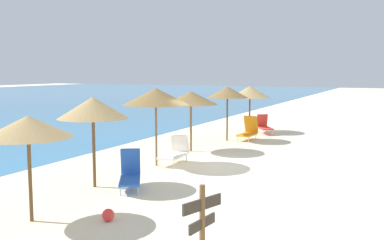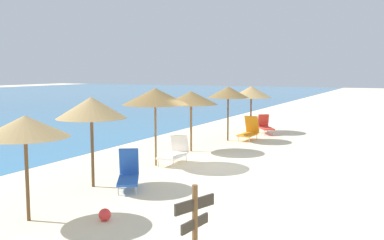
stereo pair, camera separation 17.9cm
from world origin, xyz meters
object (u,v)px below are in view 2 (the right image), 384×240
(lounge_chair_1, at_px, (265,126))
(wooden_signpost, at_px, (195,228))
(beach_umbrella_1, at_px, (91,108))
(lounge_chair_3, at_px, (128,173))
(beach_umbrella_0, at_px, (25,127))
(beach_umbrella_4, at_px, (228,92))
(beach_umbrella_5, at_px, (251,92))
(lounge_chair_0, at_px, (249,131))
(beach_ball, at_px, (105,215))
(beach_umbrella_3, at_px, (191,98))
(lounge_chair_2, at_px, (175,152))
(beach_umbrella_2, at_px, (155,97))

(lounge_chair_1, height_order, wooden_signpost, wooden_signpost)
(beach_umbrella_1, bearing_deg, lounge_chair_3, -72.15)
(lounge_chair_3, bearing_deg, beach_umbrella_1, -13.14)
(beach_umbrella_0, height_order, wooden_signpost, beach_umbrella_0)
(beach_umbrella_4, distance_m, beach_umbrella_5, 3.44)
(lounge_chair_0, bearing_deg, beach_ball, 95.78)
(beach_umbrella_5, height_order, lounge_chair_0, beach_umbrella_5)
(lounge_chair_3, bearing_deg, beach_umbrella_4, -117.12)
(lounge_chair_1, bearing_deg, beach_umbrella_0, 54.41)
(beach_umbrella_0, xyz_separation_m, beach_ball, (0.75, -1.57, -2.02))
(lounge_chair_1, relative_size, lounge_chair_3, 0.97)
(beach_umbrella_3, xyz_separation_m, lounge_chair_2, (-2.53, -0.56, -1.85))
(beach_umbrella_4, bearing_deg, lounge_chair_0, -53.27)
(wooden_signpost, bearing_deg, beach_umbrella_4, 37.82)
(beach_umbrella_4, distance_m, lounge_chair_2, 6.27)
(beach_umbrella_1, xyz_separation_m, lounge_chair_1, (12.96, -1.37, -1.90))
(beach_umbrella_4, bearing_deg, beach_umbrella_1, 177.82)
(beach_umbrella_0, distance_m, beach_ball, 2.67)
(beach_umbrella_1, relative_size, wooden_signpost, 1.58)
(beach_umbrella_3, xyz_separation_m, lounge_chair_0, (4.08, -1.21, -1.82))
(lounge_chair_2, bearing_deg, lounge_chair_3, 91.80)
(beach_umbrella_0, bearing_deg, beach_umbrella_3, 3.21)
(beach_umbrella_0, relative_size, beach_umbrella_3, 0.95)
(lounge_chair_2, distance_m, beach_ball, 6.46)
(beach_umbrella_0, height_order, beach_umbrella_1, beach_umbrella_1)
(lounge_chair_1, bearing_deg, beach_umbrella_1, 51.20)
(beach_umbrella_4, xyz_separation_m, lounge_chair_0, (0.66, -0.88, -1.92))
(beach_umbrella_0, relative_size, beach_ball, 8.48)
(beach_umbrella_1, relative_size, lounge_chair_0, 1.87)
(beach_umbrella_0, relative_size, lounge_chair_3, 1.62)
(beach_umbrella_4, distance_m, lounge_chair_3, 9.80)
(beach_umbrella_1, height_order, beach_umbrella_2, beach_umbrella_2)
(lounge_chair_1, xyz_separation_m, beach_ball, (-15.26, -0.79, -0.30))
(beach_umbrella_3, xyz_separation_m, beach_umbrella_5, (6.86, -0.36, -0.03))
(beach_umbrella_2, distance_m, lounge_chair_2, 2.21)
(lounge_chair_1, xyz_separation_m, wooden_signpost, (-17.28, -4.03, 0.57))
(beach_umbrella_4, xyz_separation_m, beach_ball, (-12.21, -1.78, -2.23))
(beach_umbrella_1, bearing_deg, wooden_signpost, -128.63)
(beach_umbrella_1, relative_size, beach_umbrella_2, 0.95)
(beach_umbrella_2, height_order, lounge_chair_3, beach_umbrella_2)
(beach_umbrella_0, distance_m, lounge_chair_1, 16.12)
(beach_umbrella_5, distance_m, lounge_chair_3, 13.16)
(beach_umbrella_2, xyz_separation_m, beach_umbrella_3, (3.15, 0.12, -0.23))
(beach_umbrella_5, relative_size, wooden_signpost, 1.53)
(lounge_chair_0, bearing_deg, wooden_signpost, 107.34)
(beach_umbrella_0, height_order, beach_umbrella_4, beach_umbrella_4)
(lounge_chair_0, bearing_deg, lounge_chair_1, -90.91)
(beach_ball, bearing_deg, lounge_chair_3, 23.24)
(beach_ball, bearing_deg, beach_umbrella_0, 115.50)
(beach_umbrella_3, distance_m, beach_umbrella_5, 6.87)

